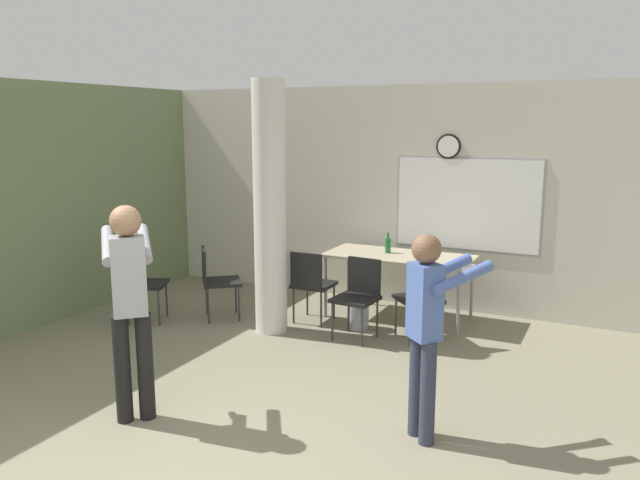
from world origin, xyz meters
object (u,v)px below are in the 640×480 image
Objects in this scene: chair_near_pillar at (216,277)px; chair_table_front at (358,292)px; chair_by_left_wall at (140,279)px; person_playing_front at (130,296)px; chair_table_left at (311,281)px; person_playing_side at (427,321)px; bottle_on_table at (388,245)px; folding_table at (399,259)px; chair_table_right at (422,295)px.

chair_table_front is at bearing 4.29° from chair_near_pillar.
chair_by_left_wall is 0.50× the size of person_playing_front.
chair_table_left is 1.16m from chair_near_pillar.
person_playing_side reaches higher than chair_near_pillar.
bottle_on_table is 1.05m from chair_table_left.
folding_table is 2.00× the size of chair_by_left_wall.
chair_by_left_wall is (-2.54, -1.52, -0.36)m from bottle_on_table.
chair_table_front is 0.72m from chair_table_left.
person_playing_front is at bearing -49.35° from chair_by_left_wall.
folding_table is at bearing 26.78° from chair_near_pillar.
folding_table is 2.21m from chair_near_pillar.
folding_table is at bearing 126.22° from chair_table_right.
chair_table_right and chair_near_pillar have the same top height.
chair_by_left_wall is at bearing -156.21° from chair_table_left.
chair_table_left is 2.91m from person_playing_side.
chair_table_front is at bearing 71.41° from person_playing_front.
person_playing_side is at bearing -72.39° from chair_table_right.
folding_table is at bearing -19.65° from bottle_on_table.
chair_near_pillar is 2.65m from person_playing_front.
chair_table_front reaches higher than folding_table.
chair_table_left is at bearing 86.41° from person_playing_front.
chair_near_pillar is at bearing -162.43° from chair_table_left.
chair_near_pillar is at bearing 111.01° from person_playing_front.
chair_by_left_wall is at bearing -148.02° from chair_near_pillar.
chair_by_left_wall is 0.56× the size of person_playing_side.
person_playing_side is at bearing -64.82° from bottle_on_table.
bottle_on_table reaches higher than chair_near_pillar.
chair_table_right is at bearing 7.39° from chair_near_pillar.
chair_table_right is 1.00× the size of chair_near_pillar.
chair_table_right is at bearing -53.78° from folding_table.
chair_table_left is at bearing 162.59° from chair_table_front.
chair_by_left_wall is (-3.20, -0.79, 0.00)m from chair_table_right.
chair_table_left is 0.50× the size of person_playing_front.
folding_table is 2.00× the size of chair_table_front.
bottle_on_table is at bearing 89.81° from chair_table_front.
chair_table_left is (-1.35, 0.03, 0.00)m from chair_table_right.
chair_by_left_wall is 4.07m from person_playing_side.
folding_table is 0.23m from bottle_on_table.
folding_table is 0.86m from chair_table_right.
bottle_on_table is at bearing 30.78° from chair_by_left_wall.
person_playing_front reaches higher than chair_table_left.
folding_table is 1.09m from chair_table_left.
chair_by_left_wall reaches higher than folding_table.
chair_table_right is (0.66, -0.73, -0.36)m from bottle_on_table.
chair_table_front and chair_near_pillar have the same top height.
chair_near_pillar is at bearing -175.71° from chair_table_front.
chair_table_left is (-0.85, -0.64, -0.22)m from folding_table.
chair_by_left_wall is 1.00× the size of chair_near_pillar.
chair_near_pillar is at bearing -172.61° from chair_table_right.
bottle_on_table is 1.05m from chair_table_right.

